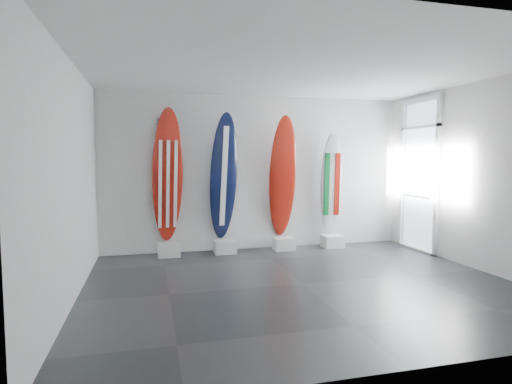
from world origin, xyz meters
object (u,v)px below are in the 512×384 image
object	(u,v)px
surfboard_usa	(168,176)
surfboard_italy	(331,184)
surfboard_swiss	(283,177)
surfboard_navy	(224,177)

from	to	relation	value
surfboard_usa	surfboard_italy	distance (m)	3.23
surfboard_usa	surfboard_swiss	xyz separation A→B (m)	(2.20, 0.00, -0.04)
surfboard_usa	surfboard_swiss	world-z (taller)	surfboard_usa
surfboard_swiss	surfboard_italy	xyz separation A→B (m)	(1.03, 0.00, -0.16)
surfboard_navy	surfboard_swiss	xyz separation A→B (m)	(1.16, 0.00, -0.01)
surfboard_italy	surfboard_swiss	bearing A→B (deg)	-178.89
surfboard_navy	surfboard_swiss	distance (m)	1.16
surfboard_swiss	surfboard_italy	distance (m)	1.04
surfboard_navy	surfboard_swiss	size ratio (longest dim) A/B	1.01
surfboard_usa	surfboard_navy	distance (m)	1.03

